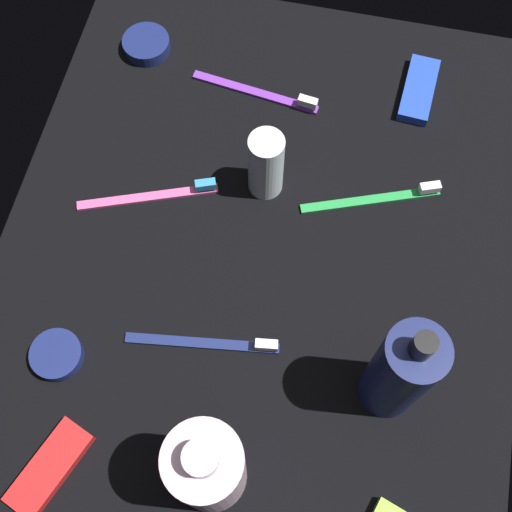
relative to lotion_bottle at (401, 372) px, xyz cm
name	(u,v)px	position (x,y,z in cm)	size (l,w,h in cm)	color
ground_plane	(256,267)	(-11.90, -17.53, -9.54)	(84.00, 64.00, 1.20)	black
lotion_bottle	(401,372)	(0.00, 0.00, 0.00)	(6.23, 6.23, 20.28)	#161E50
bodywash_bottle	(207,468)	(13.11, -16.98, -0.91)	(7.49, 7.49, 17.81)	silver
deodorant_stick	(266,165)	(-23.13, -18.70, -3.84)	(4.39, 4.39, 10.20)	silver
toothbrush_pink	(156,195)	(-18.55, -31.94, -8.33)	(7.45, 17.27, 2.10)	#E55999
toothbrush_green	(379,198)	(-24.07, -4.11, -8.33)	(7.46, 17.27, 2.10)	green
toothbrush_navy	(212,343)	(-1.10, -20.48, -8.33)	(3.63, 18.00, 2.10)	navy
toothbrush_purple	(263,93)	(-36.76, -21.91, -8.33)	(3.56, 18.00, 2.10)	purple
snack_bar_red	(50,468)	(16.07, -34.23, -8.19)	(10.40, 4.00, 1.50)	red
snack_bar_blue	(419,90)	(-41.59, -1.18, -8.19)	(10.40, 4.00, 1.50)	blue
cream_tin_left	(146,45)	(-41.14, -39.58, -8.02)	(6.61, 6.61, 1.84)	navy
cream_tin_right	(57,355)	(4.06, -37.48, -8.10)	(5.97, 5.97, 1.67)	navy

